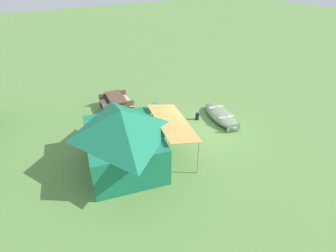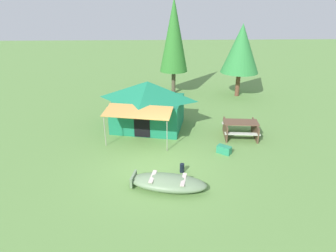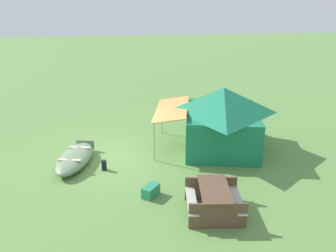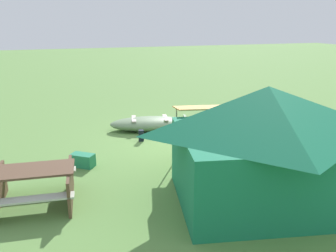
% 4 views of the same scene
% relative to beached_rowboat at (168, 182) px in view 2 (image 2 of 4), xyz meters
% --- Properties ---
extents(ground_plane, '(80.00, 80.00, 0.00)m').
position_rel_beached_rowboat_xyz_m(ground_plane, '(-0.47, 1.42, -0.24)').
color(ground_plane, '#5F8A44').
extents(beached_rowboat, '(2.84, 1.58, 0.46)m').
position_rel_beached_rowboat_xyz_m(beached_rowboat, '(0.00, 0.00, 0.00)').
color(beached_rowboat, slate).
rests_on(beached_rowboat, ground_plane).
extents(canvas_cabin_tent, '(4.09, 4.54, 2.40)m').
position_rel_beached_rowboat_xyz_m(canvas_cabin_tent, '(-0.79, 5.44, 1.01)').
color(canvas_cabin_tent, '#197651').
rests_on(canvas_cabin_tent, ground_plane).
extents(picnic_table, '(1.75, 1.65, 0.76)m').
position_rel_beached_rowboat_xyz_m(picnic_table, '(3.60, 4.09, 0.23)').
color(picnic_table, brown).
rests_on(picnic_table, ground_plane).
extents(cooler_box, '(0.65, 0.60, 0.34)m').
position_rel_beached_rowboat_xyz_m(cooler_box, '(2.50, 2.45, -0.07)').
color(cooler_box, '#26855C').
rests_on(cooler_box, ground_plane).
extents(fuel_can, '(0.20, 0.20, 0.36)m').
position_rel_beached_rowboat_xyz_m(fuel_can, '(0.58, 1.02, -0.06)').
color(fuel_can, black).
rests_on(fuel_can, ground_plane).
extents(pine_tree_back_left, '(2.49, 2.49, 4.71)m').
position_rel_beached_rowboat_xyz_m(pine_tree_back_left, '(5.12, 10.61, 2.91)').
color(pine_tree_back_left, brown).
rests_on(pine_tree_back_left, ground_plane).
extents(pine_tree_back_right, '(1.87, 1.87, 6.29)m').
position_rel_beached_rowboat_xyz_m(pine_tree_back_right, '(0.81, 11.36, 3.67)').
color(pine_tree_back_right, '#4C4433').
rests_on(pine_tree_back_right, ground_plane).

